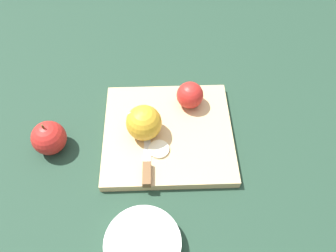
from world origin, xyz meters
name	(u,v)px	position (x,y,z in m)	size (l,w,h in m)	color
ground_plane	(168,136)	(0.00, 0.00, 0.00)	(4.00, 4.00, 0.00)	#1E3828
cutting_board	(168,133)	(0.00, 0.00, 0.01)	(0.34, 0.32, 0.02)	tan
apple_half_left	(190,95)	(-0.07, -0.08, 0.06)	(0.07, 0.07, 0.07)	red
apple_half_right	(144,121)	(0.06, 0.00, 0.07)	(0.09, 0.09, 0.09)	gold
knife	(147,169)	(0.06, 0.11, 0.03)	(0.03, 0.15, 0.02)	silver
apple_slice	(159,149)	(0.03, 0.05, 0.03)	(0.05, 0.05, 0.01)	#EFE5C6
apple_whole	(49,139)	(0.29, 0.00, 0.04)	(0.08, 0.08, 0.09)	red
bowl	(143,245)	(0.08, 0.27, 0.02)	(0.15, 0.15, 0.04)	silver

